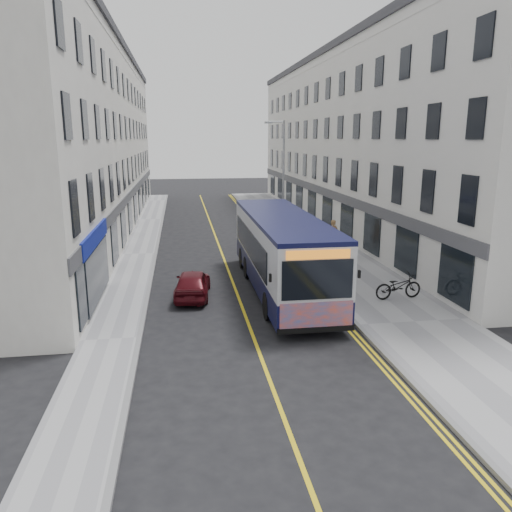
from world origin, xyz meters
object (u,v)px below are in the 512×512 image
object	(u,v)px
city_bus	(282,250)
streetlamp	(282,178)
car_maroon	(193,284)
pedestrian_far	(311,233)
pedestrian_near	(334,234)
car_white	(253,218)
bicycle	(398,286)

from	to	relation	value
city_bus	streetlamp	bearing A→B (deg)	78.47
car_maroon	pedestrian_far	bearing A→B (deg)	-123.53
pedestrian_far	city_bus	bearing A→B (deg)	-151.64
city_bus	car_maroon	size ratio (longest dim) A/B	3.30
pedestrian_near	car_maroon	distance (m)	12.21
pedestrian_far	car_maroon	bearing A→B (deg)	-168.64
streetlamp	car_white	size ratio (longest dim) A/B	1.82
car_maroon	city_bus	bearing A→B (deg)	-168.97
car_white	car_maroon	bearing A→B (deg)	-104.13
city_bus	pedestrian_near	world-z (taller)	city_bus
car_white	car_maroon	distance (m)	18.00
bicycle	car_white	bearing A→B (deg)	5.20
streetlamp	pedestrian_near	distance (m)	5.00
city_bus	pedestrian_near	distance (m)	9.33
bicycle	pedestrian_near	bearing A→B (deg)	-6.72
city_bus	pedestrian_far	xyz separation A→B (m)	(3.83, 9.22, -1.03)
streetlamp	city_bus	distance (m)	10.73
pedestrian_far	car_white	world-z (taller)	pedestrian_far
city_bus	pedestrian_far	distance (m)	10.03
city_bus	car_maroon	bearing A→B (deg)	-175.02
bicycle	car_white	world-z (taller)	car_white
pedestrian_near	pedestrian_far	distance (m)	1.74
streetlamp	city_bus	xyz separation A→B (m)	(-2.09, -10.24, -2.46)
city_bus	car_maroon	distance (m)	4.30
pedestrian_near	bicycle	bearing A→B (deg)	-114.42
streetlamp	car_white	bearing A→B (deg)	98.31
streetlamp	city_bus	size ratio (longest dim) A/B	0.66
streetlamp	bicycle	distance (m)	13.30
bicycle	pedestrian_far	distance (m)	11.52
car_maroon	streetlamp	bearing A→B (deg)	-114.17
streetlamp	city_bus	bearing A→B (deg)	-101.53
pedestrian_near	car_white	size ratio (longest dim) A/B	0.41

